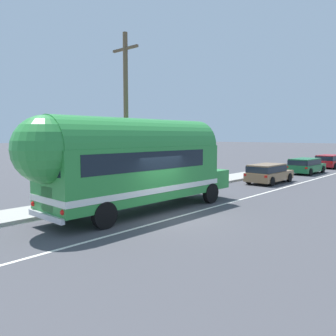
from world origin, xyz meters
TOP-DOWN VIEW (x-y plane):
  - ground_plane at (0.00, 0.00)m, footprint 300.00×300.00m
  - lane_markings at (-1.77, 12.00)m, footprint 3.96×80.00m
  - sidewalk_slab at (-4.98, 10.00)m, footprint 2.30×90.00m
  - utility_pole at (-4.26, 1.20)m, footprint 1.80×0.24m
  - painted_bus at (-1.94, -0.57)m, footprint 2.77×11.07m
  - car_lead at (-1.73, 12.28)m, footprint 1.91×4.35m
  - car_second at (-1.97, 20.20)m, footprint 2.03×4.59m
  - car_third at (-2.09, 27.41)m, footprint 2.10×4.42m

SIDE VIEW (x-z plane):
  - ground_plane at x=0.00m, z-range 0.00..0.00m
  - lane_markings at x=-1.77m, z-range 0.00..0.01m
  - sidewalk_slab at x=-4.98m, z-range 0.00..0.15m
  - car_lead at x=-1.73m, z-range 0.11..1.48m
  - car_third at x=-2.09m, z-range 0.11..1.48m
  - car_second at x=-1.97m, z-range 0.11..1.48m
  - painted_bus at x=-1.94m, z-range 0.24..4.37m
  - utility_pole at x=-4.26m, z-range 0.17..8.67m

